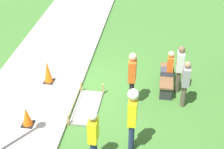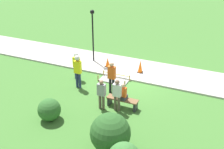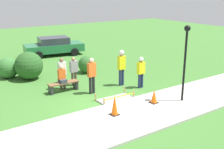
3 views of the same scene
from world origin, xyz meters
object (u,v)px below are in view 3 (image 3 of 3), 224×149
object	(u,v)px
park_bench	(63,85)
parked_car_green	(54,46)
traffic_cone_near_patch	(115,105)
worker_supervisor	(122,64)
lamppost_near	(186,52)
traffic_cone_far_patch	(154,96)
bystander_in_white_shirt	(74,70)
worker_assistant	(141,70)
bystander_in_gray_shirt	(62,72)
person_seated_on_bench	(62,76)
bystander_in_orange_shirt	(92,73)

from	to	relation	value
park_bench	parked_car_green	xyz separation A→B (m)	(3.00, 8.24, 0.40)
traffic_cone_near_patch	worker_supervisor	xyz separation A→B (m)	(2.59, 3.10, 0.70)
traffic_cone_near_patch	lamppost_near	world-z (taller)	lamppost_near
traffic_cone_far_patch	worker_supervisor	xyz separation A→B (m)	(0.40, 3.05, 0.80)
park_bench	bystander_in_white_shirt	size ratio (longest dim) A/B	1.00
park_bench	worker_assistant	world-z (taller)	worker_assistant
worker_assistant	bystander_in_gray_shirt	xyz separation A→B (m)	(-3.51, 2.15, -0.05)
worker_assistant	bystander_in_white_shirt	bearing A→B (deg)	140.00
bystander_in_gray_shirt	bystander_in_white_shirt	size ratio (longest dim) A/B	1.05
parked_car_green	traffic_cone_near_patch	bearing A→B (deg)	-92.49
bystander_in_gray_shirt	lamppost_near	xyz separation A→B (m)	(3.79, -4.81, 1.46)
worker_assistant	lamppost_near	world-z (taller)	lamppost_near
traffic_cone_near_patch	parked_car_green	bearing A→B (deg)	78.16
bystander_in_white_shirt	lamppost_near	bearing A→B (deg)	-58.59
person_seated_on_bench	bystander_in_white_shirt	world-z (taller)	bystander_in_white_shirt
bystander_in_gray_shirt	parked_car_green	bearing A→B (deg)	69.99
worker_assistant	lamppost_near	distance (m)	3.03
traffic_cone_far_patch	worker_supervisor	distance (m)	3.18
traffic_cone_far_patch	bystander_in_orange_shirt	size ratio (longest dim) A/B	0.34
traffic_cone_near_patch	parked_car_green	xyz separation A→B (m)	(2.56, 12.22, 0.24)
traffic_cone_near_patch	park_bench	distance (m)	4.01
bystander_in_orange_shirt	parked_car_green	distance (m)	9.52
traffic_cone_far_patch	bystander_in_orange_shirt	distance (m)	3.32
person_seated_on_bench	worker_supervisor	xyz separation A→B (m)	(3.07, -0.93, 0.36)
traffic_cone_near_patch	traffic_cone_far_patch	bearing A→B (deg)	1.30
person_seated_on_bench	bystander_in_white_shirt	xyz separation A→B (m)	(0.92, 0.49, 0.05)
traffic_cone_near_patch	lamppost_near	size ratio (longest dim) A/B	0.24
parked_car_green	worker_supervisor	bearing A→B (deg)	-80.45
bystander_in_orange_shirt	lamppost_near	world-z (taller)	lamppost_near
person_seated_on_bench	traffic_cone_far_patch	bearing A→B (deg)	-56.12
lamppost_near	parked_car_green	distance (m)	12.82
traffic_cone_near_patch	bystander_in_gray_shirt	world-z (taller)	bystander_in_gray_shirt
traffic_cone_near_patch	traffic_cone_far_patch	distance (m)	2.20
bystander_in_white_shirt	traffic_cone_near_patch	bearing A→B (deg)	-95.67
worker_assistant	bystander_in_orange_shirt	size ratio (longest dim) A/B	0.92
worker_supervisor	bystander_in_white_shirt	bearing A→B (deg)	146.48
worker_supervisor	bystander_in_orange_shirt	distance (m)	1.98
worker_supervisor	traffic_cone_near_patch	bearing A→B (deg)	-129.94
traffic_cone_near_patch	worker_supervisor	world-z (taller)	worker_supervisor
traffic_cone_far_patch	lamppost_near	world-z (taller)	lamppost_near
park_bench	bystander_in_gray_shirt	size ratio (longest dim) A/B	0.95
park_bench	person_seated_on_bench	world-z (taller)	person_seated_on_bench
person_seated_on_bench	bystander_in_gray_shirt	distance (m)	0.38
bystander_in_orange_shirt	parked_car_green	size ratio (longest dim) A/B	0.38
bystander_in_orange_shirt	lamppost_near	size ratio (longest dim) A/B	0.53
worker_assistant	bystander_in_white_shirt	size ratio (longest dim) A/B	1.06
worker_supervisor	bystander_in_orange_shirt	size ratio (longest dim) A/B	1.07
worker_assistant	bystander_in_orange_shirt	distance (m)	2.67
worker_assistant	worker_supervisor	bearing A→B (deg)	124.48
worker_assistant	traffic_cone_far_patch	bearing A→B (deg)	-115.12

